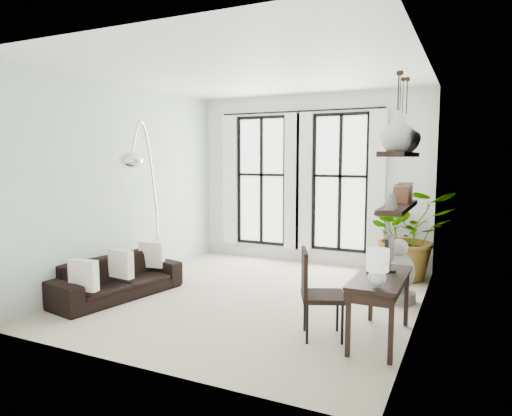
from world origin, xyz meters
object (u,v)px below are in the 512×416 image
Objects in this scene: desk at (380,280)px; desk_chair at (315,288)px; sofa at (116,278)px; arc_lamp at (144,161)px; buddha at (398,275)px; plant at (409,235)px.

desk reaches higher than desk_chair.
arc_lamp reaches higher than sofa.
buddha is at bearing -56.79° from sofa.
desk is 3.91m from arc_lamp.
desk_chair is 3.37m from arc_lamp.
sofa is at bearing -142.48° from plant.
buddha is at bearing -88.75° from plant.
arc_lamp is at bearing 142.23° from desk_chair.
desk reaches higher than sofa.
desk_chair reaches higher than buddha.
plant is 2.88m from desk.
plant is (3.70, 2.84, 0.46)m from sofa.
plant is 1.49× the size of desk_chair.
desk_chair is at bearing -14.52° from arc_lamp.
desk_chair is (3.07, -0.20, 0.29)m from sofa.
plant is 4.43m from arc_lamp.
desk is (3.75, -0.04, 0.41)m from sofa.
desk is 0.48× the size of arc_lamp.
buddha is at bearing 45.99° from desk_chair.
sofa is 1.93× the size of desk_chair.
plant is at bearing 55.10° from desk_chair.
buddha is at bearing 90.68° from desk.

